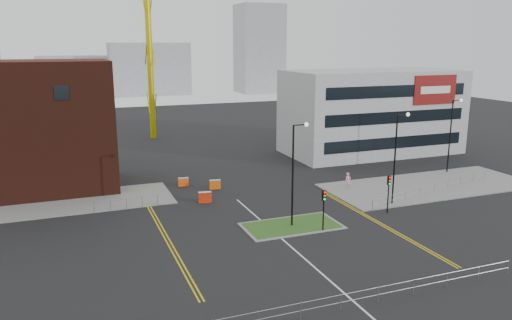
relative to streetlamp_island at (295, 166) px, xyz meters
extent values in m
plane|color=black|center=(-2.22, -8.00, -5.41)|extent=(200.00, 200.00, 0.00)
cube|color=slate|center=(-22.22, 14.00, -5.35)|extent=(28.00, 8.00, 0.12)
cube|color=slate|center=(19.78, 6.00, -5.35)|extent=(24.00, 10.00, 0.12)
cube|color=slate|center=(-0.22, 0.00, -5.37)|extent=(8.60, 4.60, 0.08)
cube|color=#294E1A|center=(-0.22, 0.00, -5.35)|extent=(8.00, 4.00, 0.12)
cube|color=#411910|center=(-22.22, 20.00, 1.59)|extent=(18.00, 10.00, 14.00)
cube|color=black|center=(-18.22, 14.98, 5.59)|extent=(1.40, 0.10, 1.40)
cube|color=#9EA0A2|center=(23.78, 24.00, 0.59)|extent=(25.00, 12.00, 12.00)
cube|color=black|center=(23.78, 17.98, -2.92)|extent=(22.00, 0.10, 1.60)
cube|color=black|center=(23.78, 17.98, 0.59)|extent=(22.00, 0.10, 1.60)
cube|color=black|center=(23.78, 17.98, 4.09)|extent=(22.00, 0.10, 1.60)
cube|color=maroon|center=(29.78, 17.92, 4.09)|extent=(7.00, 0.15, 4.00)
cube|color=white|center=(29.78, 17.82, 4.09)|extent=(5.00, 0.05, 1.00)
cylinder|color=gold|center=(-4.22, 47.00, 13.56)|extent=(1.00, 1.00, 37.95)
cylinder|color=black|center=(-0.22, 0.00, -0.91)|extent=(0.16, 0.16, 9.00)
cylinder|color=black|center=(0.38, 0.00, 3.59)|extent=(1.20, 0.10, 0.10)
sphere|color=silver|center=(0.98, 0.00, 3.59)|extent=(0.36, 0.36, 0.36)
cylinder|color=black|center=(11.78, 2.00, -0.91)|extent=(0.16, 0.16, 9.00)
cylinder|color=black|center=(12.38, 2.00, 3.59)|extent=(1.20, 0.10, 0.10)
sphere|color=silver|center=(12.98, 2.00, 3.59)|extent=(0.36, 0.36, 0.36)
cylinder|color=black|center=(25.78, 10.00, -0.91)|extent=(0.16, 0.16, 9.00)
cylinder|color=black|center=(26.38, 10.00, 3.59)|extent=(1.20, 0.10, 0.10)
sphere|color=silver|center=(26.98, 10.00, 3.59)|extent=(0.36, 0.36, 0.36)
cylinder|color=black|center=(1.78, -2.00, -3.91)|extent=(0.12, 0.12, 3.00)
cube|color=black|center=(1.78, -2.00, -2.21)|extent=(0.28, 0.22, 0.90)
sphere|color=red|center=(1.78, -2.13, -1.91)|extent=(0.18, 0.18, 0.18)
sphere|color=orange|center=(1.78, -2.13, -2.21)|extent=(0.18, 0.18, 0.18)
sphere|color=#0CCC33|center=(1.78, -2.13, -2.51)|extent=(0.18, 0.18, 0.18)
cylinder|color=black|center=(9.78, 0.00, -3.91)|extent=(0.12, 0.12, 3.00)
cube|color=black|center=(9.78, 0.00, -2.21)|extent=(0.28, 0.22, 0.90)
sphere|color=red|center=(9.78, -0.13, -1.91)|extent=(0.18, 0.18, 0.18)
sphere|color=orange|center=(9.78, -0.13, -2.21)|extent=(0.18, 0.18, 0.18)
sphere|color=#0CCC33|center=(9.78, -0.13, -2.51)|extent=(0.18, 0.18, 0.18)
cylinder|color=gray|center=(-2.22, -14.00, -4.36)|extent=(24.00, 0.04, 0.04)
cylinder|color=gray|center=(-2.22, -14.00, -4.86)|extent=(24.00, 0.04, 0.04)
cylinder|color=gray|center=(9.78, -14.00, -4.86)|extent=(0.05, 0.05, 1.10)
cylinder|color=gray|center=(-13.22, 10.00, -4.36)|extent=(6.00, 0.04, 0.04)
cylinder|color=gray|center=(-13.22, 10.00, -4.86)|extent=(6.00, 0.04, 0.04)
cylinder|color=gray|center=(-16.22, 10.00, -4.86)|extent=(0.05, 0.05, 1.10)
cylinder|color=gray|center=(-10.22, 10.00, -4.86)|extent=(0.05, 0.05, 1.10)
cylinder|color=gray|center=(18.28, 3.50, -4.36)|extent=(19.01, 5.04, 0.04)
cylinder|color=gray|center=(18.28, 3.50, -4.86)|extent=(19.01, 5.04, 0.04)
cylinder|color=gray|center=(8.78, 1.00, -4.86)|extent=(0.05, 0.05, 1.10)
cylinder|color=gray|center=(27.78, 6.00, -4.86)|extent=(0.05, 0.05, 1.10)
cube|color=silver|center=(-2.22, -6.00, -5.41)|extent=(0.15, 30.00, 0.01)
cube|color=gold|center=(-11.22, 2.00, -5.41)|extent=(0.12, 24.00, 0.01)
cube|color=gold|center=(-10.92, 2.00, -5.41)|extent=(0.12, 24.00, 0.01)
cube|color=gold|center=(7.28, -2.00, -5.41)|extent=(0.12, 20.00, 0.01)
cube|color=gold|center=(7.58, -2.00, -5.41)|extent=(0.12, 20.00, 0.01)
cube|color=gray|center=(7.78, 122.00, 2.59)|extent=(24.00, 12.00, 16.00)
cube|color=gray|center=(42.78, 117.00, 8.59)|extent=(14.00, 12.00, 28.00)
cube|color=gray|center=(-10.22, 132.00, 0.59)|extent=(30.00, 12.00, 12.00)
imported|color=pink|center=(10.37, 8.10, -4.45)|extent=(0.70, 0.46, 1.92)
cube|color=red|center=(-5.53, 9.30, -4.86)|extent=(1.37, 0.64, 1.10)
cube|color=silver|center=(-5.53, 9.30, -4.37)|extent=(1.37, 0.64, 0.13)
cube|color=#FC4E0E|center=(-6.22, 16.00, -4.94)|extent=(1.18, 0.49, 0.96)
cube|color=silver|center=(-6.22, 16.00, -4.51)|extent=(1.18, 0.49, 0.11)
cube|color=#E4550C|center=(-3.22, 13.61, -4.91)|extent=(1.25, 0.55, 1.01)
cube|color=silver|center=(-3.22, 13.61, -4.45)|extent=(1.25, 0.55, 0.12)
camera|label=1|loc=(-18.10, -37.51, 10.27)|focal=35.00mm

